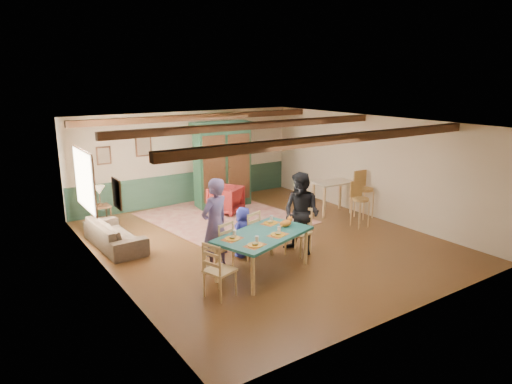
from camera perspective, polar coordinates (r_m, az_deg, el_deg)
floor at (r=10.58m, az=1.02°, el=-6.07°), size 8.00×8.00×0.00m
wall_back at (r=13.60m, az=-8.66°, el=4.26°), size 7.00×0.02×2.70m
wall_left at (r=8.74m, az=-18.15°, el=-1.92°), size 0.02×8.00×2.70m
wall_right at (r=12.48m, az=14.36°, el=3.08°), size 0.02×8.00×2.70m
ceiling at (r=9.97m, az=1.08°, el=8.64°), size 7.00×8.00×0.02m
wainscot_back at (r=13.76m, az=-8.49°, el=0.55°), size 6.95×0.03×0.90m
ceiling_beam_front at (r=8.21m, az=10.37°, el=6.56°), size 6.95×0.16×0.16m
ceiling_beam_mid at (r=10.31m, az=-0.20°, el=8.32°), size 6.95×0.16×0.16m
ceiling_beam_back at (r=12.54m, az=-6.89°, el=9.29°), size 6.95×0.16×0.16m
window_left at (r=10.30m, az=-20.72°, el=1.41°), size 0.06×1.60×1.30m
picture_left_wall at (r=8.08m, az=-16.98°, el=-0.17°), size 0.04×0.42×0.52m
picture_back_a at (r=13.01m, az=-13.88°, el=5.56°), size 0.45×0.04×0.55m
picture_back_b at (r=12.70m, az=-18.50°, el=4.35°), size 0.38×0.04×0.48m
dining_table at (r=8.77m, az=0.91°, el=-7.70°), size 2.14×1.60×0.80m
dining_chair_far_left at (r=8.89m, az=-4.70°, el=-6.70°), size 0.57×0.58×1.01m
dining_chair_far_right at (r=9.49m, az=-1.21°, el=-5.28°), size 0.57×0.58×1.01m
dining_chair_end_left at (r=7.87m, az=-4.55°, el=-9.57°), size 0.58×0.57×1.01m
dining_chair_end_right at (r=9.67m, az=5.31°, el=-4.95°), size 0.58×0.57×1.01m
person_man at (r=8.81m, az=-5.16°, el=-4.08°), size 0.77×0.62×1.83m
person_woman at (r=9.64m, az=5.70°, el=-2.70°), size 0.89×1.01×1.75m
person_child at (r=9.53m, az=-1.61°, el=-5.01°), size 0.60×0.48×1.07m
cat at (r=8.99m, az=3.72°, el=-3.83°), size 0.41×0.26×0.19m
place_setting_near_left at (r=8.03m, az=-0.10°, el=-6.36°), size 0.50×0.43×0.11m
place_setting_near_center at (r=8.55m, az=2.78°, el=-5.08°), size 0.50×0.43×0.11m
place_setting_far_left at (r=8.35m, az=-2.97°, el=-5.56°), size 0.50×0.43×0.11m
place_setting_far_right at (r=9.21m, az=1.81°, el=-3.63°), size 0.50×0.43×0.11m
area_rug at (r=12.23m, az=-4.02°, el=-3.24°), size 3.86×4.40×0.01m
armoire at (r=13.16m, az=-4.24°, el=3.45°), size 1.78×0.87×2.43m
armchair at (r=12.61m, az=-3.83°, el=-0.95°), size 1.11×1.12×0.75m
sofa at (r=10.60m, az=-17.25°, el=-5.04°), size 0.88×2.03×0.58m
end_table at (r=12.08m, az=-18.76°, el=-2.88°), size 0.45×0.45×0.55m
table_lamp at (r=11.94m, az=-18.96°, el=-0.46°), size 0.31×0.31×0.50m
counter_table at (r=12.66m, az=9.53°, el=-0.70°), size 1.13×0.71×0.90m
bar_stool_left at (r=11.66m, az=12.91°, el=-1.54°), size 0.44×0.48×1.15m
bar_stool_right at (r=12.42m, az=13.39°, el=-0.34°), size 0.47×0.51×1.25m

